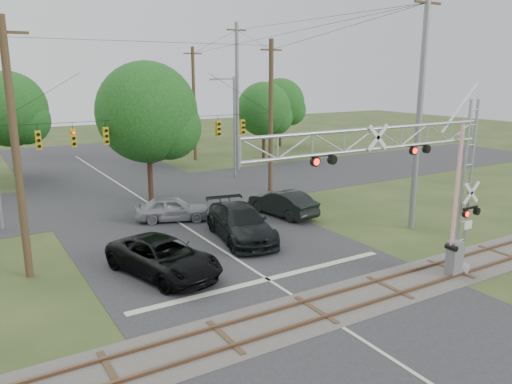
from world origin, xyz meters
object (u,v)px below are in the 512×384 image
pickup_black (164,257)px  car_dark (241,223)px  traffic_signal_span (163,125)px  sedan_silver (173,208)px  crossing_gantry (414,176)px  streetlight (233,122)px

pickup_black → car_dark: 6.07m
pickup_black → traffic_signal_span: bearing=52.2°
sedan_silver → pickup_black: bearing=177.6°
car_dark → sedan_silver: size_ratio=1.40×
car_dark → sedan_silver: (-1.87, 5.35, -0.15)m
sedan_silver → traffic_signal_span: bearing=7.0°
crossing_gantry → pickup_black: bearing=140.5°
crossing_gantry → sedan_silver: bearing=107.6°
traffic_signal_span → car_dark: bearing=-84.2°
car_dark → crossing_gantry: bearing=-63.3°
crossing_gantry → streetlight: 24.80m
crossing_gantry → traffic_signal_span: traffic_signal_span is taller
car_dark → pickup_black: bearing=-144.8°
crossing_gantry → car_dark: crossing_gantry is taller
sedan_silver → crossing_gantry: bearing=-140.2°
traffic_signal_span → car_dark: size_ratio=3.02×
pickup_black → sedan_silver: 8.71m
pickup_black → streetlight: 22.26m
crossing_gantry → traffic_signal_span: bearing=101.4°
pickup_black → streetlight: bearing=36.9°
traffic_signal_span → car_dark: traffic_signal_span is taller
streetlight → traffic_signal_span: bearing=-145.3°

